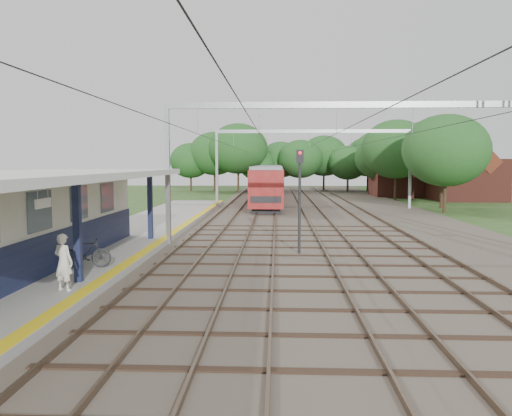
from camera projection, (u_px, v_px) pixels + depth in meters
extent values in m
plane|color=#2D4C1E|center=(257.00, 376.00, 9.60)|extent=(160.00, 160.00, 0.00)
cube|color=#473D33|center=(323.00, 214.00, 39.27)|extent=(18.00, 90.00, 0.10)
cube|color=gray|center=(112.00, 245.00, 23.83)|extent=(5.00, 52.00, 0.35)
cube|color=yellow|center=(159.00, 242.00, 23.71)|extent=(0.45, 52.00, 0.01)
cube|color=beige|center=(1.00, 224.00, 16.75)|extent=(3.20, 18.00, 3.40)
cube|color=#111838|center=(50.00, 254.00, 16.77)|extent=(0.06, 18.00, 1.40)
cube|color=slate|center=(48.00, 209.00, 16.64)|extent=(0.05, 16.00, 1.30)
cube|color=#111838|center=(77.00, 231.00, 15.64)|extent=(0.22, 0.22, 3.20)
cube|color=#111838|center=(150.00, 206.00, 24.59)|extent=(0.22, 0.22, 3.20)
cube|color=silver|center=(16.00, 177.00, 15.56)|extent=(6.40, 20.00, 0.24)
cube|color=white|center=(43.00, 203.00, 13.56)|extent=(0.06, 0.85, 0.26)
cube|color=brown|center=(219.00, 212.00, 39.61)|extent=(0.07, 88.00, 0.15)
cube|color=brown|center=(237.00, 212.00, 39.55)|extent=(0.07, 88.00, 0.15)
cube|color=brown|center=(257.00, 212.00, 39.48)|extent=(0.07, 88.00, 0.15)
cube|color=brown|center=(275.00, 212.00, 39.42)|extent=(0.07, 88.00, 0.15)
cube|color=brown|center=(304.00, 213.00, 39.32)|extent=(0.07, 88.00, 0.15)
cube|color=brown|center=(322.00, 213.00, 39.26)|extent=(0.07, 88.00, 0.15)
cube|color=brown|center=(350.00, 213.00, 39.17)|extent=(0.07, 88.00, 0.15)
cube|color=brown|center=(368.00, 213.00, 39.11)|extent=(0.07, 88.00, 0.15)
cube|color=gray|center=(168.00, 175.00, 24.41)|extent=(0.22, 0.22, 7.00)
cube|color=gray|center=(343.00, 105.00, 23.75)|extent=(17.00, 0.20, 0.30)
cube|color=gray|center=(217.00, 169.00, 44.31)|extent=(0.22, 0.22, 7.00)
cube|color=gray|center=(410.00, 170.00, 43.59)|extent=(0.22, 0.22, 7.00)
cube|color=gray|center=(313.00, 131.00, 43.65)|extent=(17.00, 0.20, 0.30)
cylinder|color=black|center=(228.00, 145.00, 39.09)|extent=(0.02, 88.00, 0.02)
cylinder|color=black|center=(266.00, 145.00, 38.97)|extent=(0.02, 88.00, 0.02)
cylinder|color=black|center=(314.00, 145.00, 38.81)|extent=(0.02, 88.00, 0.02)
cylinder|color=black|center=(360.00, 145.00, 38.66)|extent=(0.02, 88.00, 0.02)
cylinder|color=#382619|center=(204.00, 182.00, 70.58)|extent=(0.28, 0.28, 2.88)
ellipsoid|color=#19461C|center=(204.00, 157.00, 70.26)|extent=(6.72, 6.72, 5.76)
cylinder|color=#382619|center=(247.00, 182.00, 72.33)|extent=(0.28, 0.28, 2.52)
ellipsoid|color=#19461C|center=(247.00, 161.00, 72.06)|extent=(5.88, 5.88, 5.04)
cylinder|color=#382619|center=(289.00, 181.00, 69.06)|extent=(0.28, 0.28, 3.24)
ellipsoid|color=#19461C|center=(289.00, 152.00, 68.70)|extent=(7.56, 7.56, 6.48)
cylinder|color=#382619|center=(331.00, 182.00, 70.82)|extent=(0.28, 0.28, 2.70)
ellipsoid|color=#19461C|center=(331.00, 159.00, 70.52)|extent=(6.30, 6.30, 5.40)
cylinder|color=#382619|center=(428.00, 193.00, 46.68)|extent=(0.28, 0.28, 2.52)
ellipsoid|color=#19461C|center=(429.00, 160.00, 46.40)|extent=(5.88, 5.88, 5.04)
cylinder|color=#382619|center=(394.00, 184.00, 62.56)|extent=(0.28, 0.28, 2.88)
ellipsoid|color=#19461C|center=(394.00, 156.00, 62.24)|extent=(6.72, 6.72, 5.76)
cube|color=brown|center=(467.00, 180.00, 54.27)|extent=(7.00, 6.00, 4.50)
cube|color=#5C2717|center=(468.00, 151.00, 53.99)|extent=(4.99, 6.12, 4.99)
cube|color=brown|center=(406.00, 176.00, 60.43)|extent=(8.00, 6.00, 5.00)
cube|color=#5C2717|center=(407.00, 148.00, 60.12)|extent=(5.52, 6.12, 5.52)
imported|color=silver|center=(63.00, 262.00, 14.60)|extent=(0.71, 0.58, 1.69)
imported|color=black|center=(86.00, 253.00, 17.81)|extent=(1.85, 0.75, 1.08)
cube|color=black|center=(268.00, 203.00, 46.67)|extent=(2.22, 15.82, 0.44)
cube|color=maroon|center=(268.00, 185.00, 46.52)|extent=(2.77, 17.19, 2.99)
cube|color=black|center=(268.00, 182.00, 46.49)|extent=(2.81, 15.82, 0.86)
cube|color=slate|center=(268.00, 167.00, 46.37)|extent=(2.55, 17.19, 0.28)
cube|color=black|center=(270.00, 192.00, 64.38)|extent=(2.22, 15.82, 0.44)
cube|color=maroon|center=(270.00, 179.00, 64.22)|extent=(2.77, 17.19, 2.99)
cube|color=black|center=(270.00, 176.00, 64.19)|extent=(2.81, 15.82, 0.86)
cube|color=slate|center=(271.00, 166.00, 64.07)|extent=(2.55, 17.19, 0.28)
cylinder|color=black|center=(300.00, 208.00, 21.86)|extent=(0.13, 0.13, 4.27)
cube|color=black|center=(300.00, 156.00, 21.66)|extent=(0.33, 0.22, 0.59)
sphere|color=red|center=(300.00, 153.00, 21.55)|extent=(0.15, 0.15, 0.15)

